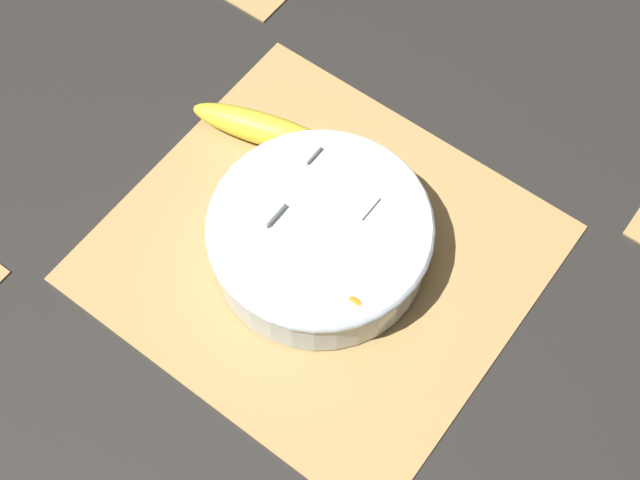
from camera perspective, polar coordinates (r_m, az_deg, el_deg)
name	(u,v)px	position (r m, az deg, el deg)	size (l,w,h in m)	color
ground_plane	(320,253)	(0.99, 0.00, -0.86)	(6.00, 6.00, 0.00)	black
bamboo_mat_center	(320,252)	(0.99, 0.00, -0.78)	(0.45, 0.41, 0.01)	#A8844C
fruit_salad_bowl	(320,235)	(0.95, -0.02, 0.32)	(0.24, 0.24, 0.08)	silver
whole_banana	(265,130)	(1.05, -3.52, 7.07)	(0.18, 0.09, 0.04)	yellow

